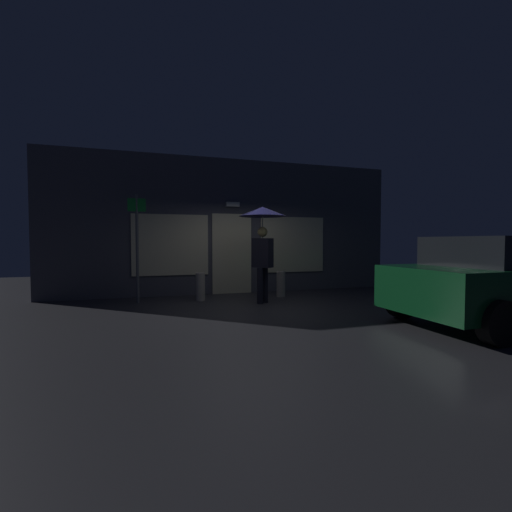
% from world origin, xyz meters
% --- Properties ---
extents(ground_plane, '(18.00, 18.00, 0.00)m').
position_xyz_m(ground_plane, '(0.00, 0.00, 0.00)').
color(ground_plane, '#2D2D33').
extents(building_facade, '(9.75, 0.48, 3.72)m').
position_xyz_m(building_facade, '(0.00, 2.34, 1.84)').
color(building_facade, '#4C4C56').
rests_on(building_facade, ground).
extents(person_with_umbrella, '(1.11, 1.11, 2.24)m').
position_xyz_m(person_with_umbrella, '(0.32, 0.47, 1.77)').
color(person_with_umbrella, black).
rests_on(person_with_umbrella, ground).
extents(parked_car, '(3.92, 2.13, 1.52)m').
position_xyz_m(parked_car, '(3.66, -2.71, 0.78)').
color(parked_car, '#0C3F1E').
rests_on(parked_car, ground).
extents(street_sign_post, '(0.40, 0.07, 2.53)m').
position_xyz_m(street_sign_post, '(-2.46, 1.37, 1.43)').
color(street_sign_post, '#595B60').
rests_on(street_sign_post, ground).
extents(sidewalk_bollard, '(0.23, 0.23, 0.67)m').
position_xyz_m(sidewalk_bollard, '(-1.02, 1.23, 0.34)').
color(sidewalk_bollard, '#B2A899').
rests_on(sidewalk_bollard, ground).
extents(sidewalk_bollard_2, '(0.23, 0.23, 0.66)m').
position_xyz_m(sidewalk_bollard_2, '(1.08, 1.22, 0.33)').
color(sidewalk_bollard_2, '#B2A899').
rests_on(sidewalk_bollard_2, ground).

